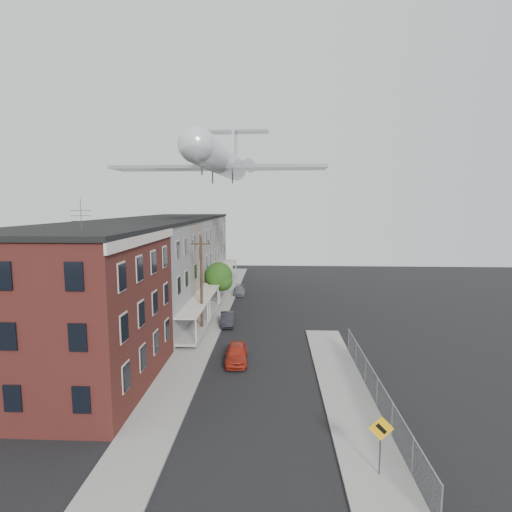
{
  "coord_description": "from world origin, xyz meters",
  "views": [
    {
      "loc": [
        0.96,
        -17.26,
        11.75
      ],
      "look_at": [
        -0.21,
        8.6,
        8.44
      ],
      "focal_mm": 28.0,
      "sensor_mm": 36.0,
      "label": 1
    }
  ],
  "objects_px": {
    "car_mid": "(227,319)",
    "car_far": "(239,290)",
    "car_near": "(237,353)",
    "airplane": "(222,160)",
    "utility_pole": "(201,284)",
    "street_tree": "(220,277)",
    "warning_sign": "(381,436)"
  },
  "relations": [
    {
      "from": "car_near",
      "to": "car_mid",
      "type": "distance_m",
      "value": 9.49
    },
    {
      "from": "utility_pole",
      "to": "street_tree",
      "type": "xyz_separation_m",
      "value": [
        0.33,
        9.92,
        -1.22
      ]
    },
    {
      "from": "street_tree",
      "to": "car_mid",
      "type": "height_order",
      "value": "street_tree"
    },
    {
      "from": "utility_pole",
      "to": "car_mid",
      "type": "height_order",
      "value": "utility_pole"
    },
    {
      "from": "street_tree",
      "to": "airplane",
      "type": "bearing_deg",
      "value": 39.68
    },
    {
      "from": "car_near",
      "to": "airplane",
      "type": "height_order",
      "value": "airplane"
    },
    {
      "from": "street_tree",
      "to": "warning_sign",
      "type": "bearing_deg",
      "value": -69.42
    },
    {
      "from": "car_far",
      "to": "warning_sign",
      "type": "bearing_deg",
      "value": -78.49
    },
    {
      "from": "car_near",
      "to": "car_mid",
      "type": "xyz_separation_m",
      "value": [
        -1.8,
        9.32,
        -0.08
      ]
    },
    {
      "from": "utility_pole",
      "to": "street_tree",
      "type": "bearing_deg",
      "value": 88.11
    },
    {
      "from": "car_mid",
      "to": "car_far",
      "type": "distance_m",
      "value": 13.61
    },
    {
      "from": "street_tree",
      "to": "car_near",
      "type": "bearing_deg",
      "value": -78.12
    },
    {
      "from": "street_tree",
      "to": "car_near",
      "type": "distance_m",
      "value": 17.1
    },
    {
      "from": "utility_pole",
      "to": "car_far",
      "type": "xyz_separation_m",
      "value": [
        2.0,
        16.34,
        -4.13
      ]
    },
    {
      "from": "utility_pole",
      "to": "car_near",
      "type": "height_order",
      "value": "utility_pole"
    },
    {
      "from": "street_tree",
      "to": "airplane",
      "type": "distance_m",
      "value": 13.28
    },
    {
      "from": "car_near",
      "to": "airplane",
      "type": "bearing_deg",
      "value": 97.37
    },
    {
      "from": "car_mid",
      "to": "car_far",
      "type": "relative_size",
      "value": 0.99
    },
    {
      "from": "car_far",
      "to": "airplane",
      "type": "relative_size",
      "value": 0.14
    },
    {
      "from": "utility_pole",
      "to": "car_near",
      "type": "xyz_separation_m",
      "value": [
        3.8,
        -6.59,
        -3.98
      ]
    },
    {
      "from": "car_near",
      "to": "car_mid",
      "type": "bearing_deg",
      "value": 97.7
    },
    {
      "from": "warning_sign",
      "to": "car_near",
      "type": "xyz_separation_m",
      "value": [
        -7.4,
        12.44,
        -1.19
      ]
    },
    {
      "from": "street_tree",
      "to": "airplane",
      "type": "height_order",
      "value": "airplane"
    },
    {
      "from": "car_far",
      "to": "airplane",
      "type": "bearing_deg",
      "value": -105.39
    },
    {
      "from": "car_near",
      "to": "airplane",
      "type": "relative_size",
      "value": 0.15
    },
    {
      "from": "utility_pole",
      "to": "street_tree",
      "type": "height_order",
      "value": "utility_pole"
    },
    {
      "from": "warning_sign",
      "to": "street_tree",
      "type": "relative_size",
      "value": 0.54
    },
    {
      "from": "warning_sign",
      "to": "airplane",
      "type": "distance_m",
      "value": 34.43
    },
    {
      "from": "airplane",
      "to": "utility_pole",
      "type": "bearing_deg",
      "value": -93.7
    },
    {
      "from": "car_mid",
      "to": "airplane",
      "type": "distance_m",
      "value": 17.81
    },
    {
      "from": "street_tree",
      "to": "airplane",
      "type": "xyz_separation_m",
      "value": [
        0.33,
        0.28,
        13.27
      ]
    },
    {
      "from": "street_tree",
      "to": "car_near",
      "type": "xyz_separation_m",
      "value": [
        3.47,
        -16.51,
        -2.76
      ]
    }
  ]
}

